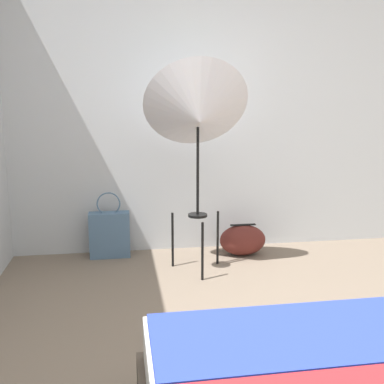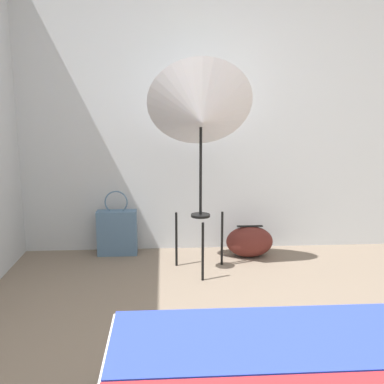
{
  "view_description": "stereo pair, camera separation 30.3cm",
  "coord_description": "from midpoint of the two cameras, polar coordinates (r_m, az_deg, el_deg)",
  "views": [
    {
      "loc": [
        -0.71,
        -1.63,
        1.34
      ],
      "look_at": [
        -0.19,
        1.57,
        0.7
      ],
      "focal_mm": 42.0,
      "sensor_mm": 36.0,
      "label": 1
    },
    {
      "loc": [
        -0.4,
        -1.67,
        1.34
      ],
      "look_at": [
        -0.19,
        1.57,
        0.7
      ],
      "focal_mm": 42.0,
      "sensor_mm": 36.0,
      "label": 2
    }
  ],
  "objects": [
    {
      "name": "wall_back",
      "position": [
        4.1,
        4.15,
        10.59
      ],
      "size": [
        8.0,
        0.05,
        2.6
      ],
      "color": "#B7BCC1",
      "rests_on": "ground_plane"
    },
    {
      "name": "photo_umbrella",
      "position": [
        3.49,
        3.66,
        9.9
      ],
      "size": [
        0.83,
        0.68,
        1.68
      ],
      "color": "black",
      "rests_on": "ground_plane"
    },
    {
      "name": "tote_bag",
      "position": [
        4.06,
        -7.39,
        -5.08
      ],
      "size": [
        0.35,
        0.13,
        0.59
      ],
      "color": "slate",
      "rests_on": "ground_plane"
    },
    {
      "name": "duffel_bag",
      "position": [
        4.05,
        9.46,
        -6.24
      ],
      "size": [
        0.42,
        0.27,
        0.28
      ],
      "color": "#5B231E",
      "rests_on": "ground_plane"
    }
  ]
}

